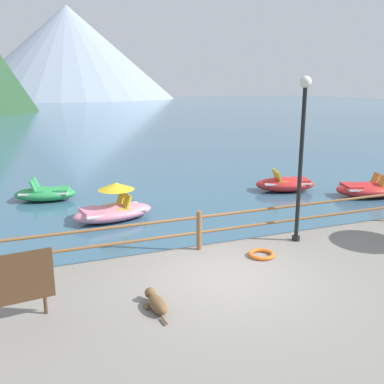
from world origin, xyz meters
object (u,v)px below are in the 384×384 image
(sign_board, at_px, (17,280))
(pedal_boat_2, at_px, (368,189))
(lamp_post, at_px, (302,145))
(pedal_boat_0, at_px, (285,184))
(pedal_boat_3, at_px, (45,193))
(pedal_boat_1, at_px, (113,209))
(life_ring, at_px, (261,254))
(dog_resting, at_px, (156,302))

(sign_board, relative_size, pedal_boat_2, 0.42)
(lamp_post, relative_size, pedal_boat_0, 1.51)
(lamp_post, distance_m, pedal_boat_2, 7.66)
(pedal_boat_2, distance_m, pedal_boat_3, 12.35)
(lamp_post, bearing_deg, pedal_boat_1, 128.87)
(life_ring, height_order, pedal_boat_2, pedal_boat_2)
(sign_board, height_order, pedal_boat_1, sign_board)
(pedal_boat_0, relative_size, pedal_boat_1, 0.97)
(dog_resting, distance_m, pedal_boat_0, 11.13)
(sign_board, distance_m, life_ring, 5.28)
(sign_board, relative_size, dog_resting, 1.10)
(dog_resting, distance_m, pedal_boat_2, 11.92)
(dog_resting, height_order, pedal_boat_3, pedal_boat_3)
(sign_board, xyz_separation_m, dog_resting, (2.22, -0.50, -0.61))
(pedal_boat_3, bearing_deg, dog_resting, -82.46)
(pedal_boat_2, bearing_deg, pedal_boat_3, 160.97)
(pedal_boat_1, xyz_separation_m, pedal_boat_2, (9.79, -0.69, -0.09))
(pedal_boat_0, bearing_deg, dog_resting, -135.16)
(sign_board, distance_m, pedal_boat_1, 6.73)
(sign_board, relative_size, pedal_boat_1, 0.43)
(lamp_post, relative_size, sign_board, 3.39)
(pedal_boat_0, bearing_deg, sign_board, -144.00)
(dog_resting, bearing_deg, sign_board, 167.36)
(life_ring, xyz_separation_m, pedal_boat_1, (-2.37, 5.19, -0.06))
(pedal_boat_2, bearing_deg, life_ring, -148.77)
(life_ring, bearing_deg, pedal_boat_3, 116.51)
(life_ring, xyz_separation_m, pedal_boat_3, (-4.25, 8.53, -0.18))
(lamp_post, bearing_deg, dog_resting, -155.37)
(dog_resting, xyz_separation_m, pedal_boat_0, (7.89, 7.84, -0.22))
(life_ring, relative_size, pedal_boat_0, 0.23)
(lamp_post, xyz_separation_m, pedal_boat_1, (-3.71, 4.61, -2.45))
(pedal_boat_3, bearing_deg, sign_board, -95.51)
(life_ring, distance_m, pedal_boat_0, 8.14)
(sign_board, relative_size, pedal_boat_3, 0.49)
(life_ring, relative_size, pedal_boat_2, 0.22)
(lamp_post, xyz_separation_m, pedal_boat_2, (6.08, 3.92, -2.54))
(lamp_post, distance_m, dog_resting, 5.25)
(pedal_boat_2, bearing_deg, pedal_boat_1, 175.99)
(dog_resting, distance_m, life_ring, 3.25)
(lamp_post, height_order, pedal_boat_2, lamp_post)
(lamp_post, relative_size, dog_resting, 3.72)
(life_ring, distance_m, pedal_boat_2, 8.68)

